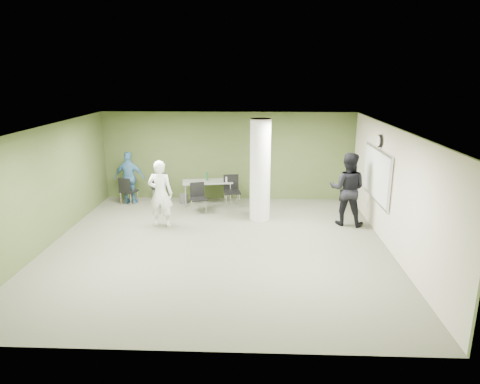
{
  "coord_description": "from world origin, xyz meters",
  "views": [
    {
      "loc": [
        0.91,
        -9.41,
        3.97
      ],
      "look_at": [
        0.49,
        1.0,
        1.06
      ],
      "focal_mm": 32.0,
      "sensor_mm": 36.0,
      "label": 1
    }
  ],
  "objects_px": {
    "woman_white": "(160,194)",
    "chair_back_left": "(127,189)",
    "man_black": "(347,189)",
    "man_blue": "(130,178)",
    "folding_table": "(208,183)"
  },
  "relations": [
    {
      "from": "folding_table",
      "to": "woman_white",
      "type": "relative_size",
      "value": 0.91
    },
    {
      "from": "chair_back_left",
      "to": "folding_table",
      "type": "bearing_deg",
      "value": -153.91
    },
    {
      "from": "woman_white",
      "to": "chair_back_left",
      "type": "bearing_deg",
      "value": -48.29
    },
    {
      "from": "man_blue",
      "to": "chair_back_left",
      "type": "bearing_deg",
      "value": 80.61
    },
    {
      "from": "chair_back_left",
      "to": "man_blue",
      "type": "relative_size",
      "value": 0.54
    },
    {
      "from": "chair_back_left",
      "to": "woman_white",
      "type": "distance_m",
      "value": 2.34
    },
    {
      "from": "man_black",
      "to": "man_blue",
      "type": "height_order",
      "value": "man_black"
    },
    {
      "from": "folding_table",
      "to": "woman_white",
      "type": "height_order",
      "value": "woman_white"
    },
    {
      "from": "folding_table",
      "to": "chair_back_left",
      "type": "xyz_separation_m",
      "value": [
        -2.47,
        -0.27,
        -0.16
      ]
    },
    {
      "from": "man_black",
      "to": "man_blue",
      "type": "relative_size",
      "value": 1.2
    },
    {
      "from": "woman_white",
      "to": "folding_table",
      "type": "bearing_deg",
      "value": -113.42
    },
    {
      "from": "chair_back_left",
      "to": "woman_white",
      "type": "height_order",
      "value": "woman_white"
    },
    {
      "from": "chair_back_left",
      "to": "man_blue",
      "type": "bearing_deg",
      "value": -83.33
    },
    {
      "from": "woman_white",
      "to": "man_blue",
      "type": "distance_m",
      "value": 2.44
    },
    {
      "from": "chair_back_left",
      "to": "man_black",
      "type": "height_order",
      "value": "man_black"
    }
  ]
}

